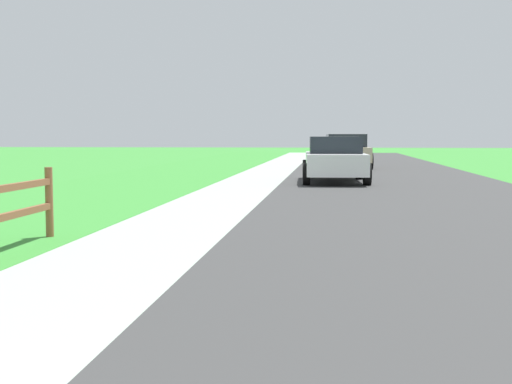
# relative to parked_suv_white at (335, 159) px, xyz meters

# --- Properties ---
(ground_plane) EXTENTS (120.00, 120.00, 0.00)m
(ground_plane) POSITION_rel_parked_suv_white_xyz_m (-1.64, 2.50, -0.71)
(ground_plane) COLOR #3A8F35
(road_asphalt) EXTENTS (7.00, 66.00, 0.01)m
(road_asphalt) POSITION_rel_parked_suv_white_xyz_m (1.86, 4.50, -0.71)
(road_asphalt) COLOR #393939
(road_asphalt) RESTS_ON ground
(curb_concrete) EXTENTS (6.00, 66.00, 0.01)m
(curb_concrete) POSITION_rel_parked_suv_white_xyz_m (-4.64, 4.50, -0.71)
(curb_concrete) COLOR #A1B2A2
(curb_concrete) RESTS_ON ground
(grass_verge) EXTENTS (5.00, 66.00, 0.00)m
(grass_verge) POSITION_rel_parked_suv_white_xyz_m (-6.14, 4.50, -0.71)
(grass_verge) COLOR #3A8F35
(grass_verge) RESTS_ON ground
(parked_suv_white) EXTENTS (2.15, 4.62, 1.43)m
(parked_suv_white) POSITION_rel_parked_suv_white_xyz_m (0.00, 0.00, 0.00)
(parked_suv_white) COLOR white
(parked_suv_white) RESTS_ON ground
(parked_car_beige) EXTENTS (2.30, 4.89, 1.52)m
(parked_car_beige) POSITION_rel_parked_suv_white_xyz_m (0.54, 9.72, 0.07)
(parked_car_beige) COLOR #C6B793
(parked_car_beige) RESTS_ON ground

